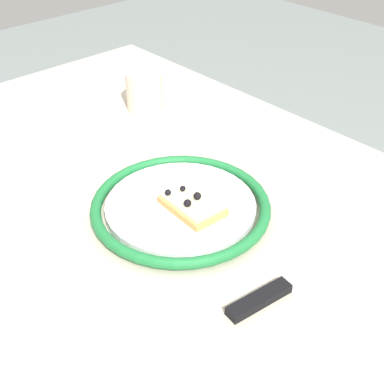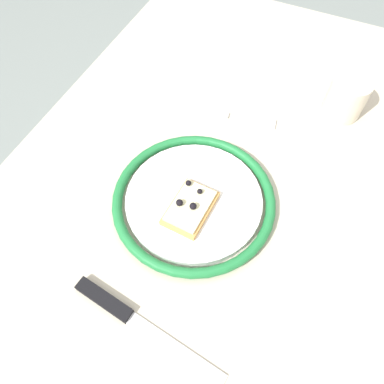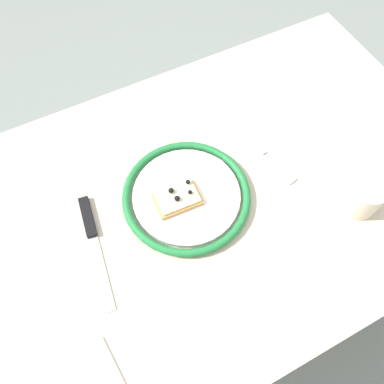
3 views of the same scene
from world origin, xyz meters
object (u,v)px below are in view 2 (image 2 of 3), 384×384
(plate, at_px, (194,200))
(dining_table, at_px, (209,215))
(fork, at_px, (225,115))
(cup, at_px, (346,98))
(pizza_slice_near, at_px, (190,207))
(knife, at_px, (123,312))

(plate, bearing_deg, dining_table, 159.03)
(fork, relative_size, cup, 2.66)
(plate, xyz_separation_m, pizza_slice_near, (0.02, 0.00, 0.01))
(plate, distance_m, cup, 0.35)
(knife, distance_m, fork, 0.41)
(dining_table, bearing_deg, knife, -7.48)
(cup, bearing_deg, pizza_slice_near, -27.54)
(pizza_slice_near, distance_m, knife, 0.18)
(knife, distance_m, cup, 0.54)
(plate, relative_size, pizza_slice_near, 2.82)
(dining_table, relative_size, pizza_slice_near, 12.28)
(dining_table, bearing_deg, fork, -165.87)
(fork, bearing_deg, dining_table, 14.13)
(fork, distance_m, cup, 0.23)
(dining_table, height_order, cup, cup)
(plate, bearing_deg, pizza_slice_near, 9.11)
(cup, bearing_deg, plate, -29.67)
(knife, bearing_deg, plate, 175.32)
(knife, bearing_deg, fork, -178.68)
(pizza_slice_near, height_order, cup, cup)
(fork, bearing_deg, pizza_slice_near, 7.45)
(pizza_slice_near, xyz_separation_m, cup, (-0.33, 0.17, 0.01))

